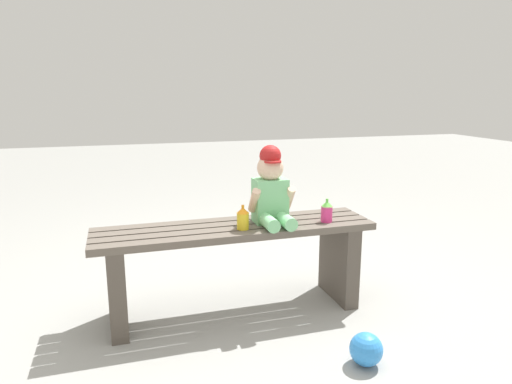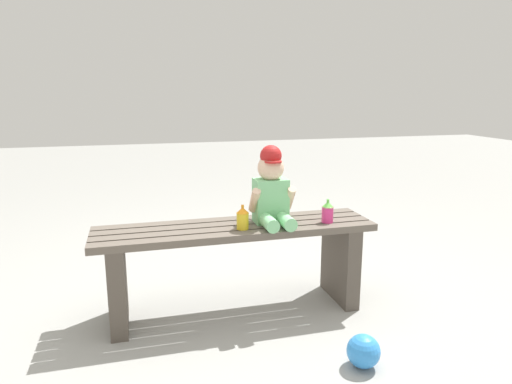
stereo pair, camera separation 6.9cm
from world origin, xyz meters
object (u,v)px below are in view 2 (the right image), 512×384
Objects in this scene: park_bench at (236,255)px; child_figure at (272,190)px; sippy_cup_right at (328,212)px; toy_ball at (363,351)px; sippy_cup_left at (243,218)px.

child_figure is at bearing -1.33° from park_bench.
sippy_cup_right is 0.87× the size of toy_ball.
sippy_cup_left is (0.02, -0.07, 0.22)m from park_bench.
park_bench is at bearing 178.67° from child_figure.
sippy_cup_left is (-0.17, -0.07, -0.12)m from child_figure.
child_figure is at bearing 21.67° from sippy_cup_left.
child_figure reaches higher than sippy_cup_left.
park_bench is 0.23m from sippy_cup_left.
toy_ball is (-0.07, -0.56, -0.46)m from sippy_cup_right.
sippy_cup_right reaches higher than toy_ball.
child_figure is at bearing 108.97° from toy_ball.
child_figure is at bearing 166.65° from sippy_cup_right.
toy_ball is at bearing -96.82° from sippy_cup_right.
toy_ball is (0.39, -0.56, -0.46)m from sippy_cup_left.
sippy_cup_right is (0.48, -0.07, 0.22)m from park_bench.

